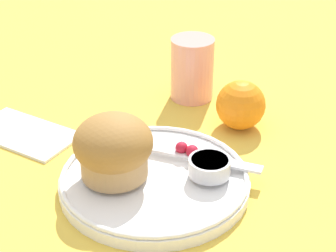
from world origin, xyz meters
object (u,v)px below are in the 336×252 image
juice_glass (192,69)px  orange_fruit (241,105)px  muffin (113,148)px  butter_knife (186,154)px

juice_glass → orange_fruit: bearing=-24.1°
muffin → butter_knife: (0.05, 0.08, -0.03)m
muffin → juice_glass: same height
butter_knife → orange_fruit: 0.13m
butter_knife → orange_fruit: bearing=74.0°
muffin → orange_fruit: muffin is taller
butter_knife → juice_glass: 0.20m
muffin → orange_fruit: size_ratio=1.34×
muffin → butter_knife: bearing=55.0°
orange_fruit → juice_glass: juice_glass is taller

